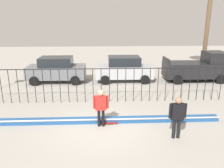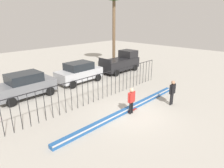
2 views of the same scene
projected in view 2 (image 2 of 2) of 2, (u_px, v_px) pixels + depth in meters
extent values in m
plane|color=#ADA89E|center=(133.00, 114.00, 12.74)|extent=(60.00, 60.00, 0.00)
cube|color=#235699|center=(127.00, 110.00, 13.05)|extent=(11.00, 0.36, 0.22)
cylinder|color=#B2B2B7|center=(129.00, 109.00, 12.89)|extent=(11.00, 0.09, 0.09)
cylinder|color=black|center=(2.00, 119.00, 10.03)|extent=(0.04, 0.04, 1.98)
cylinder|color=black|center=(11.00, 116.00, 10.36)|extent=(0.04, 0.04, 1.98)
cylinder|color=black|center=(20.00, 113.00, 10.68)|extent=(0.04, 0.04, 1.98)
cylinder|color=black|center=(29.00, 110.00, 11.00)|extent=(0.04, 0.04, 1.98)
cylinder|color=black|center=(37.00, 108.00, 11.32)|extent=(0.04, 0.04, 1.98)
cylinder|color=black|center=(45.00, 105.00, 11.64)|extent=(0.04, 0.04, 1.98)
cylinder|color=black|center=(52.00, 103.00, 11.96)|extent=(0.04, 0.04, 1.98)
cylinder|color=black|center=(59.00, 101.00, 12.28)|extent=(0.04, 0.04, 1.98)
cylinder|color=black|center=(65.00, 98.00, 12.60)|extent=(0.04, 0.04, 1.98)
cylinder|color=black|center=(71.00, 96.00, 12.92)|extent=(0.04, 0.04, 1.98)
cylinder|color=black|center=(77.00, 94.00, 13.25)|extent=(0.04, 0.04, 1.98)
cylinder|color=black|center=(83.00, 93.00, 13.57)|extent=(0.04, 0.04, 1.98)
cylinder|color=black|center=(88.00, 91.00, 13.89)|extent=(0.04, 0.04, 1.98)
cylinder|color=black|center=(93.00, 89.00, 14.21)|extent=(0.04, 0.04, 1.98)
cylinder|color=black|center=(98.00, 88.00, 14.53)|extent=(0.04, 0.04, 1.98)
cylinder|color=black|center=(103.00, 86.00, 14.85)|extent=(0.04, 0.04, 1.98)
cylinder|color=black|center=(107.00, 85.00, 15.17)|extent=(0.04, 0.04, 1.98)
cylinder|color=black|center=(111.00, 83.00, 15.49)|extent=(0.04, 0.04, 1.98)
cylinder|color=black|center=(115.00, 82.00, 15.81)|extent=(0.04, 0.04, 1.98)
cylinder|color=black|center=(119.00, 81.00, 16.14)|extent=(0.04, 0.04, 1.98)
cylinder|color=black|center=(123.00, 79.00, 16.46)|extent=(0.04, 0.04, 1.98)
cylinder|color=black|center=(127.00, 78.00, 16.78)|extent=(0.04, 0.04, 1.98)
cylinder|color=black|center=(130.00, 77.00, 17.10)|extent=(0.04, 0.04, 1.98)
cylinder|color=black|center=(134.00, 76.00, 17.42)|extent=(0.04, 0.04, 1.98)
cylinder|color=black|center=(137.00, 75.00, 17.74)|extent=(0.04, 0.04, 1.98)
cylinder|color=black|center=(140.00, 74.00, 18.06)|extent=(0.04, 0.04, 1.98)
cylinder|color=black|center=(143.00, 73.00, 18.38)|extent=(0.04, 0.04, 1.98)
cylinder|color=black|center=(146.00, 72.00, 18.70)|extent=(0.04, 0.04, 1.98)
cylinder|color=black|center=(149.00, 71.00, 19.03)|extent=(0.04, 0.04, 1.98)
cylinder|color=black|center=(152.00, 70.00, 19.35)|extent=(0.04, 0.04, 1.98)
cube|color=black|center=(98.00, 75.00, 14.22)|extent=(14.00, 0.04, 0.04)
cylinder|color=black|center=(130.00, 108.00, 12.64)|extent=(0.13, 0.13, 0.79)
cylinder|color=black|center=(132.00, 107.00, 12.77)|extent=(0.13, 0.13, 0.79)
cube|color=#B22823|center=(132.00, 97.00, 12.47)|extent=(0.48, 0.21, 0.65)
sphere|color=tan|center=(132.00, 90.00, 12.33)|extent=(0.26, 0.26, 0.26)
cylinder|color=#B22823|center=(129.00, 98.00, 12.26)|extent=(0.10, 0.10, 0.58)
cylinder|color=#B22823|center=(134.00, 95.00, 12.66)|extent=(0.10, 0.10, 0.58)
cube|color=#A51E19|center=(132.00, 110.00, 13.15)|extent=(0.80, 0.20, 0.02)
cylinder|color=silver|center=(134.00, 109.00, 13.40)|extent=(0.05, 0.03, 0.05)
cylinder|color=silver|center=(136.00, 110.00, 13.30)|extent=(0.05, 0.03, 0.05)
cylinder|color=silver|center=(129.00, 111.00, 13.02)|extent=(0.05, 0.03, 0.05)
cylinder|color=silver|center=(131.00, 112.00, 12.93)|extent=(0.05, 0.03, 0.05)
cylinder|color=black|center=(171.00, 99.00, 13.94)|extent=(0.14, 0.14, 0.81)
cylinder|color=black|center=(172.00, 99.00, 14.08)|extent=(0.14, 0.14, 0.81)
cube|color=black|center=(173.00, 89.00, 13.77)|extent=(0.49, 0.21, 0.67)
sphere|color=#A87A5B|center=(173.00, 83.00, 13.63)|extent=(0.26, 0.26, 0.26)
cylinder|color=black|center=(170.00, 90.00, 13.56)|extent=(0.11, 0.11, 0.60)
cylinder|color=black|center=(175.00, 88.00, 13.97)|extent=(0.11, 0.11, 0.60)
cube|color=slate|center=(25.00, 87.00, 15.16)|extent=(4.30, 1.90, 0.90)
cube|color=#1E2328|center=(24.00, 78.00, 14.92)|extent=(2.37, 1.71, 0.66)
cylinder|color=black|center=(38.00, 86.00, 16.93)|extent=(0.68, 0.22, 0.68)
cylinder|color=black|center=(50.00, 91.00, 15.69)|extent=(0.68, 0.22, 0.68)
cylinder|color=black|center=(1.00, 95.00, 14.92)|extent=(0.68, 0.22, 0.68)
cylinder|color=black|center=(11.00, 102.00, 13.68)|extent=(0.68, 0.22, 0.68)
cube|color=#B7BABF|center=(79.00, 74.00, 18.69)|extent=(4.30, 1.90, 0.90)
cube|color=#1E2328|center=(79.00, 66.00, 18.44)|extent=(2.37, 1.71, 0.66)
cylinder|color=black|center=(85.00, 74.00, 20.46)|extent=(0.68, 0.22, 0.68)
cylinder|color=black|center=(98.00, 78.00, 19.22)|extent=(0.68, 0.22, 0.68)
cylinder|color=black|center=(60.00, 80.00, 18.45)|extent=(0.68, 0.22, 0.68)
cylinder|color=black|center=(73.00, 85.00, 17.21)|extent=(0.68, 0.22, 0.68)
cube|color=black|center=(120.00, 64.00, 22.30)|extent=(4.70, 1.90, 1.10)
cube|color=black|center=(128.00, 54.00, 23.00)|extent=(1.50, 1.75, 0.80)
cube|color=black|center=(105.00, 61.00, 20.49)|extent=(0.12, 1.75, 0.36)
cylinder|color=black|center=(122.00, 65.00, 24.19)|extent=(0.68, 0.22, 0.68)
cylinder|color=black|center=(135.00, 68.00, 22.95)|extent=(0.68, 0.22, 0.68)
cylinder|color=black|center=(103.00, 70.00, 22.00)|extent=(0.68, 0.22, 0.68)
cylinder|color=black|center=(116.00, 73.00, 20.75)|extent=(0.68, 0.22, 0.68)
cylinder|color=brown|center=(114.00, 35.00, 24.23)|extent=(0.36, 0.36, 7.60)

